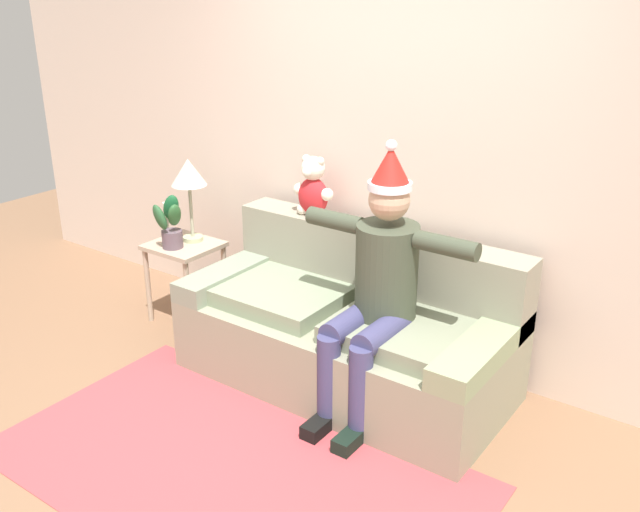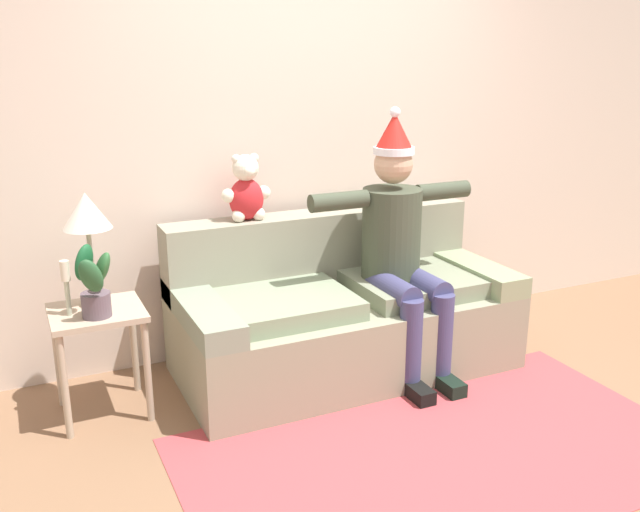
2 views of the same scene
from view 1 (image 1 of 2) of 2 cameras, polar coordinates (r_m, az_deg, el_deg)
ground_plane at (r=3.74m, az=-6.64°, el=-16.29°), size 10.00×10.00×0.00m
back_wall at (r=4.32m, az=6.56°, el=8.97°), size 7.00×0.10×2.70m
couch at (r=4.23m, az=2.42°, el=-5.82°), size 1.93×0.91×0.88m
person_seated at (r=3.78m, az=4.64°, el=-2.10°), size 1.02×0.77×1.52m
teddy_bear at (r=4.43m, az=-0.58°, el=5.43°), size 0.29×0.17×0.38m
side_table at (r=4.99m, az=-10.82°, el=-0.19°), size 0.45×0.42×0.57m
table_lamp at (r=4.87m, az=-10.51°, el=6.31°), size 0.24×0.24×0.58m
potted_plant at (r=4.84m, az=-11.96°, el=2.52°), size 0.22×0.23×0.37m
candle_tall at (r=4.97m, az=-12.24°, el=3.15°), size 0.04×0.04×0.28m
area_rug at (r=3.71m, az=-7.12°, el=-16.57°), size 2.42×1.38×0.01m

